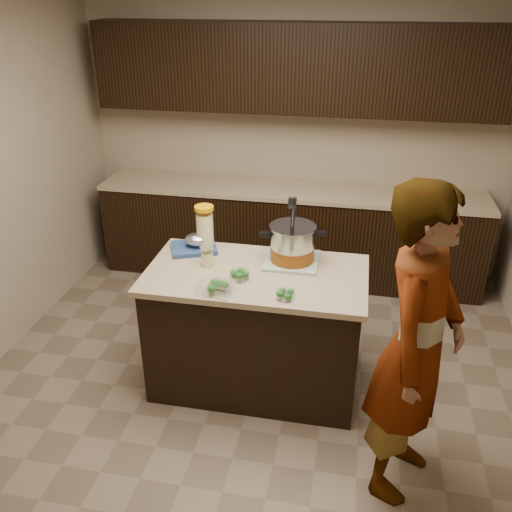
{
  "coord_description": "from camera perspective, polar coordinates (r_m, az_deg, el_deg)",
  "views": [
    {
      "loc": [
        0.6,
        -3.09,
        2.59
      ],
      "look_at": [
        0.0,
        0.0,
        1.02
      ],
      "focal_mm": 38.0,
      "sensor_mm": 36.0,
      "label": 1
    }
  ],
  "objects": [
    {
      "name": "stock_pot",
      "position": [
        3.66,
        3.85,
        1.13
      ],
      "size": [
        0.44,
        0.38,
        0.45
      ],
      "rotation": [
        0.0,
        0.0,
        0.23
      ],
      "color": "#B7B7BC",
      "rests_on": "dish_towel"
    },
    {
      "name": "back_cabinets",
      "position": [
        5.14,
        3.76,
        7.75
      ],
      "size": [
        3.6,
        0.63,
        2.33
      ],
      "color": "black",
      "rests_on": "ground"
    },
    {
      "name": "island",
      "position": [
        3.8,
        0.0,
        -7.67
      ],
      "size": [
        1.46,
        0.81,
        0.9
      ],
      "color": "black",
      "rests_on": "ground"
    },
    {
      "name": "lemonade_pitcher",
      "position": [
        3.83,
        -5.39,
        2.74
      ],
      "size": [
        0.18,
        0.18,
        0.33
      ],
      "rotation": [
        0.0,
        0.0,
        -0.38
      ],
      "color": "#E4E28B",
      "rests_on": "island"
    },
    {
      "name": "blue_tray",
      "position": [
        3.88,
        -6.45,
        1.17
      ],
      "size": [
        0.38,
        0.35,
        0.12
      ],
      "rotation": [
        0.0,
        0.0,
        0.4
      ],
      "color": "navy",
      "rests_on": "island"
    },
    {
      "name": "broccoli_tub_rect",
      "position": [
        3.33,
        -4.21,
        -3.36
      ],
      "size": [
        0.23,
        0.18,
        0.07
      ],
      "rotation": [
        0.0,
        0.0,
        -0.19
      ],
      "color": "silver",
      "rests_on": "island"
    },
    {
      "name": "mason_jar",
      "position": [
        3.65,
        -5.18,
        -0.05
      ],
      "size": [
        0.11,
        0.11,
        0.15
      ],
      "rotation": [
        0.0,
        0.0,
        -0.34
      ],
      "color": "#E4E28B",
      "rests_on": "island"
    },
    {
      "name": "room_shell",
      "position": [
        3.26,
        0.0,
        10.98
      ],
      "size": [
        4.04,
        4.04,
        2.72
      ],
      "color": "tan",
      "rests_on": "ground"
    },
    {
      "name": "person",
      "position": [
        2.97,
        16.53,
        -9.25
      ],
      "size": [
        0.65,
        0.78,
        1.82
      ],
      "primitive_type": "imported",
      "rotation": [
        0.0,
        0.0,
        1.2
      ],
      "color": "gray",
      "rests_on": "ground"
    },
    {
      "name": "ground_plane",
      "position": [
        4.08,
        0.0,
        -12.94
      ],
      "size": [
        4.0,
        4.0,
        0.0
      ],
      "primitive_type": "plane",
      "color": "brown",
      "rests_on": "ground"
    },
    {
      "name": "broccoli_tub_right",
      "position": [
        3.27,
        3.1,
        -4.1
      ],
      "size": [
        0.14,
        0.14,
        0.05
      ],
      "rotation": [
        0.0,
        0.0,
        0.3
      ],
      "color": "silver",
      "rests_on": "island"
    },
    {
      "name": "broccoli_tub_left",
      "position": [
        3.48,
        -1.72,
        -2.05
      ],
      "size": [
        0.15,
        0.15,
        0.06
      ],
      "rotation": [
        0.0,
        0.0,
        -0.19
      ],
      "color": "silver",
      "rests_on": "island"
    },
    {
      "name": "dish_towel",
      "position": [
        3.71,
        3.8,
        -0.48
      ],
      "size": [
        0.36,
        0.36,
        0.02
      ],
      "primitive_type": "cube",
      "rotation": [
        0.0,
        0.0,
        -0.0
      ],
      "color": "#58835C",
      "rests_on": "island"
    }
  ]
}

